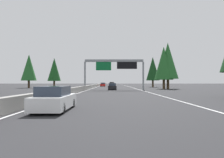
{
  "coord_description": "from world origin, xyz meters",
  "views": [
    {
      "loc": [
        -2.83,
        -5.45,
        1.72
      ],
      "look_at": [
        67.47,
        -5.4,
        2.75
      ],
      "focal_mm": 32.48,
      "sensor_mm": 36.0,
      "label": 1
    }
  ],
  "objects_px": {
    "conifer_left_near": "(29,67)",
    "conifer_left_mid": "(54,69)",
    "sign_gantry_overhead": "(115,66)",
    "sedan_distant_b": "(112,87)",
    "sedan_far_center": "(103,85)",
    "conifer_right_near": "(164,63)",
    "minivan_far_right": "(112,84)",
    "conifer_right_mid": "(168,61)",
    "conifer_right_far": "(153,69)",
    "sedan_mid_right": "(55,99)"
  },
  "relations": [
    {
      "from": "sedan_mid_right",
      "to": "conifer_right_mid",
      "type": "relative_size",
      "value": 0.38
    },
    {
      "from": "sedan_mid_right",
      "to": "conifer_right_mid",
      "type": "bearing_deg",
      "value": -24.55
    },
    {
      "from": "minivan_far_right",
      "to": "conifer_left_mid",
      "type": "bearing_deg",
      "value": 148.73
    },
    {
      "from": "minivan_far_right",
      "to": "conifer_right_far",
      "type": "relative_size",
      "value": 0.49
    },
    {
      "from": "conifer_left_near",
      "to": "conifer_left_mid",
      "type": "relative_size",
      "value": 1.04
    },
    {
      "from": "sign_gantry_overhead",
      "to": "conifer_left_near",
      "type": "distance_m",
      "value": 29.1
    },
    {
      "from": "minivan_far_right",
      "to": "conifer_right_near",
      "type": "distance_m",
      "value": 46.76
    },
    {
      "from": "sedan_distant_b",
      "to": "conifer_right_mid",
      "type": "bearing_deg",
      "value": -67.8
    },
    {
      "from": "sedan_far_center",
      "to": "conifer_left_near",
      "type": "bearing_deg",
      "value": 134.37
    },
    {
      "from": "sedan_far_center",
      "to": "conifer_right_far",
      "type": "xyz_separation_m",
      "value": [
        -9.53,
        -17.39,
        5.53
      ]
    },
    {
      "from": "sedan_far_center",
      "to": "conifer_right_far",
      "type": "distance_m",
      "value": 20.59
    },
    {
      "from": "minivan_far_right",
      "to": "conifer_left_near",
      "type": "height_order",
      "value": "conifer_left_near"
    },
    {
      "from": "conifer_right_near",
      "to": "conifer_left_mid",
      "type": "bearing_deg",
      "value": 64.92
    },
    {
      "from": "sign_gantry_overhead",
      "to": "conifer_left_near",
      "type": "relative_size",
      "value": 1.31
    },
    {
      "from": "sedan_far_center",
      "to": "minivan_far_right",
      "type": "distance_m",
      "value": 16.53
    },
    {
      "from": "minivan_far_right",
      "to": "sign_gantry_overhead",
      "type": "bearing_deg",
      "value": -179.17
    },
    {
      "from": "conifer_right_far",
      "to": "conifer_right_mid",
      "type": "bearing_deg",
      "value": -179.98
    },
    {
      "from": "minivan_far_right",
      "to": "conifer_left_mid",
      "type": "xyz_separation_m",
      "value": [
        -30.07,
        18.27,
        4.74
      ]
    },
    {
      "from": "sedan_mid_right",
      "to": "conifer_left_near",
      "type": "relative_size",
      "value": 0.45
    },
    {
      "from": "sign_gantry_overhead",
      "to": "conifer_right_near",
      "type": "distance_m",
      "value": 14.07
    },
    {
      "from": "sedan_mid_right",
      "to": "sedan_far_center",
      "type": "relative_size",
      "value": 1.0
    },
    {
      "from": "conifer_right_near",
      "to": "conifer_left_near",
      "type": "height_order",
      "value": "conifer_right_near"
    },
    {
      "from": "sedan_far_center",
      "to": "conifer_right_near",
      "type": "distance_m",
      "value": 33.27
    },
    {
      "from": "sedan_mid_right",
      "to": "sedan_far_center",
      "type": "distance_m",
      "value": 65.91
    },
    {
      "from": "sedan_distant_b",
      "to": "sedan_far_center",
      "type": "height_order",
      "value": "same"
    },
    {
      "from": "sedan_far_center",
      "to": "conifer_left_near",
      "type": "distance_m",
      "value": 29.02
    },
    {
      "from": "sedan_distant_b",
      "to": "conifer_left_near",
      "type": "xyz_separation_m",
      "value": [
        13.73,
        24.02,
        5.21
      ]
    },
    {
      "from": "conifer_right_near",
      "to": "minivan_far_right",
      "type": "bearing_deg",
      "value": 16.07
    },
    {
      "from": "sedan_distant_b",
      "to": "sedan_far_center",
      "type": "xyz_separation_m",
      "value": [
        33.69,
        3.61,
        0.0
      ]
    },
    {
      "from": "conifer_right_near",
      "to": "sedan_far_center",
      "type": "bearing_deg",
      "value": 29.77
    },
    {
      "from": "conifer_right_mid",
      "to": "conifer_left_mid",
      "type": "distance_m",
      "value": 35.24
    },
    {
      "from": "sedan_mid_right",
      "to": "minivan_far_right",
      "type": "bearing_deg",
      "value": -2.31
    },
    {
      "from": "sign_gantry_overhead",
      "to": "conifer_right_near",
      "type": "height_order",
      "value": "conifer_right_near"
    },
    {
      "from": "sign_gantry_overhead",
      "to": "conifer_right_mid",
      "type": "relative_size",
      "value": 1.1
    },
    {
      "from": "conifer_right_near",
      "to": "conifer_left_mid",
      "type": "relative_size",
      "value": 1.11
    },
    {
      "from": "sedan_far_center",
      "to": "conifer_left_mid",
      "type": "relative_size",
      "value": 0.47
    },
    {
      "from": "conifer_right_near",
      "to": "conifer_right_far",
      "type": "relative_size",
      "value": 1.02
    },
    {
      "from": "conifer_left_mid",
      "to": "sedan_distant_b",
      "type": "bearing_deg",
      "value": -137.01
    },
    {
      "from": "sedan_far_center",
      "to": "conifer_right_near",
      "type": "relative_size",
      "value": 0.42
    },
    {
      "from": "sign_gantry_overhead",
      "to": "conifer_left_mid",
      "type": "height_order",
      "value": "conifer_left_mid"
    },
    {
      "from": "conifer_right_mid",
      "to": "sedan_mid_right",
      "type": "bearing_deg",
      "value": 155.45
    },
    {
      "from": "sign_gantry_overhead",
      "to": "sedan_distant_b",
      "type": "xyz_separation_m",
      "value": [
        1.83,
        0.56,
        -4.46
      ]
    },
    {
      "from": "sign_gantry_overhead",
      "to": "conifer_left_mid",
      "type": "xyz_separation_m",
      "value": [
        21.63,
        19.01,
        0.54
      ]
    },
    {
      "from": "conifer_left_near",
      "to": "sign_gantry_overhead",
      "type": "bearing_deg",
      "value": -122.34
    },
    {
      "from": "minivan_far_right",
      "to": "conifer_left_mid",
      "type": "relative_size",
      "value": 0.53
    },
    {
      "from": "sedan_mid_right",
      "to": "conifer_right_mid",
      "type": "height_order",
      "value": "conifer_right_mid"
    },
    {
      "from": "conifer_left_mid",
      "to": "conifer_right_mid",
      "type": "bearing_deg",
      "value": -113.72
    },
    {
      "from": "sedan_distant_b",
      "to": "conifer_left_near",
      "type": "height_order",
      "value": "conifer_left_near"
    },
    {
      "from": "sedan_mid_right",
      "to": "sedan_distant_b",
      "type": "relative_size",
      "value": 1.0
    },
    {
      "from": "sign_gantry_overhead",
      "to": "conifer_right_far",
      "type": "distance_m",
      "value": 29.19
    }
  ]
}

